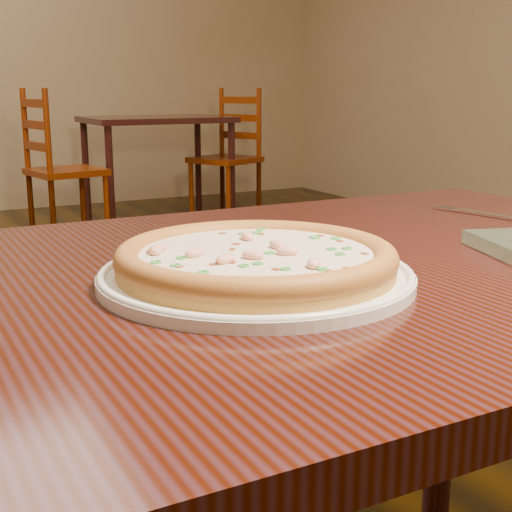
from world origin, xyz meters
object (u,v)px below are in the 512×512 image
hero_table (321,337)px  chair_d (230,158)px  pizza (256,259)px  chair_c (58,171)px  bg_table_right (157,130)px  plate (256,275)px

hero_table → chair_d: (1.89, 4.10, -0.21)m
hero_table → pizza: 0.18m
chair_c → chair_d: size_ratio=1.00×
chair_d → bg_table_right: bearing=169.3°
hero_table → plate: plate is taller
hero_table → chair_d: bearing=65.2°
chair_c → chair_d: bearing=10.6°
pizza → chair_c: bearing=80.1°
chair_c → pizza: bearing=-99.9°
hero_table → chair_d: 4.52m
bg_table_right → chair_d: (0.53, -0.10, -0.22)m
plate → hero_table: bearing=22.6°
hero_table → bg_table_right: size_ratio=1.20×
pizza → chair_d: (2.01, 4.15, -0.34)m
chair_c → bg_table_right: bearing=23.6°
pizza → chair_d: bearing=64.1°
plate → bg_table_right: size_ratio=0.34×
hero_table → chair_c: (0.56, 3.85, -0.21)m
pizza → chair_c: chair_c is taller
chair_d → plate: bearing=-115.9°
hero_table → plate: 0.17m
plate → bg_table_right: plate is taller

